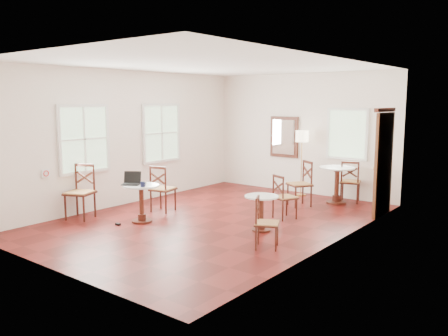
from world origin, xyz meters
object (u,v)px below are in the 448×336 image
object	(u,v)px
cafe_table_mid	(261,209)
cafe_table_near	(141,199)
chair_mid_a	(284,197)
chair_back_b	(301,184)
chair_near_a	(162,189)
laptop	(132,181)
cafe_table_back	(337,181)
navy_mug	(143,184)
chair_back_a	(350,182)
chair_mid_b	(266,223)
mouse	(145,183)
power_adapter	(118,224)
chair_near_b	(81,192)
water_glass	(148,183)
floor_lamp	(302,141)

from	to	relation	value
cafe_table_mid	cafe_table_near	bearing A→B (deg)	-156.84
chair_mid_a	chair_back_b	bearing A→B (deg)	-53.02
chair_mid_a	chair_back_b	size ratio (longest dim) A/B	0.88
chair_near_a	laptop	size ratio (longest dim) A/B	2.28
cafe_table_back	navy_mug	size ratio (longest dim) A/B	6.81
cafe_table_near	chair_back_a	bearing A→B (deg)	59.52
chair_mid_b	mouse	size ratio (longest dim) A/B	9.67
navy_mug	chair_near_a	bearing A→B (deg)	116.50
power_adapter	chair_near_b	bearing A→B (deg)	-173.66
chair_mid_b	water_glass	size ratio (longest dim) A/B	7.86
chair_near_a	chair_back_b	bearing A→B (deg)	-144.71
cafe_table_back	chair_mid_a	xyz separation A→B (m)	(-0.24, -1.94, -0.08)
chair_back_a	cafe_table_near	bearing A→B (deg)	41.90
cafe_table_mid	power_adapter	bearing A→B (deg)	-149.79
cafe_table_mid	cafe_table_back	world-z (taller)	cafe_table_back
chair_near_a	chair_back_b	world-z (taller)	chair_back_b
chair_near_b	laptop	bearing A→B (deg)	3.98
laptop	mouse	size ratio (longest dim) A/B	5.05
cafe_table_mid	chair_back_b	world-z (taller)	chair_back_b
chair_mid_a	chair_back_a	size ratio (longest dim) A/B	0.91
cafe_table_near	cafe_table_mid	bearing A→B (deg)	23.16
power_adapter	floor_lamp	bearing A→B (deg)	73.33
chair_near_b	chair_back_a	xyz separation A→B (m)	(3.62, 4.72, -0.05)
chair_back_a	floor_lamp	world-z (taller)	floor_lamp
chair_mid_b	mouse	world-z (taller)	chair_mid_b
cafe_table_back	cafe_table_near	bearing A→B (deg)	-120.34
power_adapter	navy_mug	bearing A→B (deg)	42.73
chair_mid_b	navy_mug	xyz separation A→B (m)	(-2.58, -0.25, 0.37)
cafe_table_back	navy_mug	xyz separation A→B (m)	(-2.09, -3.98, 0.26)
chair_near_a	chair_mid_b	bearing A→B (deg)	154.26
chair_back_a	chair_mid_b	bearing A→B (deg)	76.57
mouse	chair_mid_b	bearing A→B (deg)	10.00
cafe_table_back	floor_lamp	xyz separation A→B (m)	(-1.07, 0.28, 0.85)
chair_mid_a	navy_mug	world-z (taller)	chair_mid_a
chair_back_b	water_glass	distance (m)	3.50
chair_back_a	chair_near_a	bearing A→B (deg)	32.48
chair_back_a	floor_lamp	distance (m)	1.54
mouse	water_glass	size ratio (longest dim) A/B	0.81
floor_lamp	mouse	xyz separation A→B (m)	(-1.24, -4.01, -0.62)
chair_near_a	mouse	world-z (taller)	chair_near_a
cafe_table_back	laptop	bearing A→B (deg)	-122.14
chair_back_b	floor_lamp	size ratio (longest dim) A/B	0.63
floor_lamp	cafe_table_near	bearing A→B (deg)	-106.02
chair_near_a	chair_near_b	world-z (taller)	chair_near_b
cafe_table_mid	power_adapter	world-z (taller)	cafe_table_mid
chair_near_b	chair_back_b	bearing A→B (deg)	28.69
chair_near_a	navy_mug	world-z (taller)	chair_near_a
power_adapter	chair_near_a	bearing A→B (deg)	95.63
chair_near_a	chair_mid_a	xyz separation A→B (m)	(2.34, 1.06, -0.05)
chair_near_b	cafe_table_mid	bearing A→B (deg)	0.93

